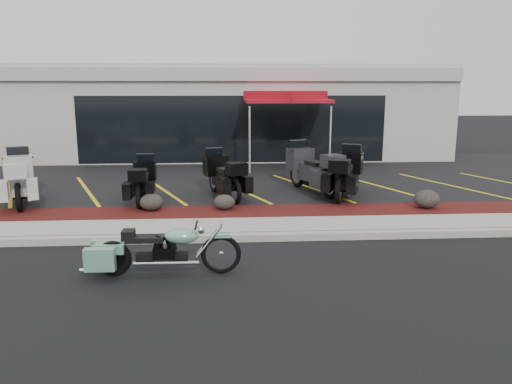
{
  "coord_description": "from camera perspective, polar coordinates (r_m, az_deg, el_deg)",
  "views": [
    {
      "loc": [
        -0.37,
        -9.04,
        3.14
      ],
      "look_at": [
        0.3,
        1.2,
        0.97
      ],
      "focal_mm": 35.0,
      "sensor_mm": 36.0,
      "label": 1
    }
  ],
  "objects": [
    {
      "name": "hero_cruiser",
      "position": [
        8.52,
        -4.03,
        -6.46
      ],
      "size": [
        2.58,
        0.7,
        0.91
      ],
      "primitive_type": null,
      "rotation": [
        0.0,
        0.0,
        -0.02
      ],
      "color": "#68A387",
      "rests_on": "ground"
    },
    {
      "name": "touring_black_front",
      "position": [
        14.1,
        -12.46,
        1.92
      ],
      "size": [
        0.85,
        2.08,
        1.2
      ],
      "primitive_type": null,
      "rotation": [
        0.0,
        0.0,
        1.6
      ],
      "color": "black",
      "rests_on": "upper_lot"
    },
    {
      "name": "curb",
      "position": [
        10.41,
        -1.53,
        -5.17
      ],
      "size": [
        24.0,
        0.25,
        0.15
      ],
      "primitive_type": "cube",
      "color": "gray",
      "rests_on": "ground"
    },
    {
      "name": "touring_black_mid",
      "position": [
        14.33,
        -4.8,
        2.53
      ],
      "size": [
        1.59,
        2.39,
        1.3
      ],
      "primitive_type": null,
      "rotation": [
        0.0,
        0.0,
        1.93
      ],
      "color": "black",
      "rests_on": "upper_lot"
    },
    {
      "name": "mulch_bed",
      "position": [
        12.23,
        -1.87,
        -2.53
      ],
      "size": [
        24.0,
        1.2,
        0.16
      ],
      "primitive_type": "cube",
      "color": "#370C0C",
      "rests_on": "ground"
    },
    {
      "name": "boulder_left",
      "position": [
        12.48,
        -11.87,
        -1.14
      ],
      "size": [
        0.58,
        0.49,
        0.41
      ],
      "primitive_type": "ellipsoid",
      "color": "black",
      "rests_on": "mulch_bed"
    },
    {
      "name": "popup_canopy",
      "position": [
        18.87,
        3.41,
        10.67
      ],
      "size": [
        4.01,
        4.01,
        2.83
      ],
      "rotation": [
        0.0,
        0.0,
        -0.41
      ],
      "color": "silver",
      "rests_on": "upper_lot"
    },
    {
      "name": "traffic_cone",
      "position": [
        17.57,
        -5.61,
        2.79
      ],
      "size": [
        0.36,
        0.36,
        0.41
      ],
      "primitive_type": "cone",
      "rotation": [
        0.0,
        0.0,
        -0.33
      ],
      "color": "orange",
      "rests_on": "upper_lot"
    },
    {
      "name": "upper_lot",
      "position": [
        17.51,
        -2.45,
        1.87
      ],
      "size": [
        26.0,
        9.6,
        0.15
      ],
      "primitive_type": "cube",
      "color": "black",
      "rests_on": "ground"
    },
    {
      "name": "ground",
      "position": [
        9.58,
        -1.32,
        -7.18
      ],
      "size": [
        90.0,
        90.0,
        0.0
      ],
      "primitive_type": "plane",
      "color": "black",
      "rests_on": "ground"
    },
    {
      "name": "touring_black_rear",
      "position": [
        14.69,
        10.77,
        2.76
      ],
      "size": [
        1.79,
        2.55,
        1.39
      ],
      "primitive_type": null,
      "rotation": [
        0.0,
        0.0,
        1.16
      ],
      "color": "black",
      "rests_on": "upper_lot"
    },
    {
      "name": "touring_white",
      "position": [
        15.03,
        -25.38,
        2.06
      ],
      "size": [
        1.68,
        2.6,
        1.41
      ],
      "primitive_type": null,
      "rotation": [
        0.0,
        0.0,
        1.91
      ],
      "color": "silver",
      "rests_on": "upper_lot"
    },
    {
      "name": "touring_grey",
      "position": [
        15.07,
        4.76,
        3.26
      ],
      "size": [
        1.78,
        2.66,
        1.44
      ],
      "primitive_type": null,
      "rotation": [
        0.0,
        0.0,
        1.94
      ],
      "color": "#2F2F34",
      "rests_on": "upper_lot"
    },
    {
      "name": "boulder_right",
      "position": [
        13.17,
        18.93,
        -0.75
      ],
      "size": [
        0.65,
        0.54,
        0.46
      ],
      "primitive_type": "ellipsoid",
      "color": "black",
      "rests_on": "mulch_bed"
    },
    {
      "name": "dealership_building",
      "position": [
        23.54,
        -2.85,
        9.19
      ],
      "size": [
        18.0,
        8.16,
        4.0
      ],
      "color": "#ADA89C",
      "rests_on": "ground"
    },
    {
      "name": "sidewalk",
      "position": [
        11.08,
        -1.67,
        -4.11
      ],
      "size": [
        24.0,
        1.2,
        0.15
      ],
      "primitive_type": "cube",
      "color": "gray",
      "rests_on": "ground"
    },
    {
      "name": "boulder_mid",
      "position": [
        12.34,
        -3.63,
        -1.15
      ],
      "size": [
        0.53,
        0.44,
        0.37
      ],
      "primitive_type": "ellipsoid",
      "color": "black",
      "rests_on": "mulch_bed"
    }
  ]
}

